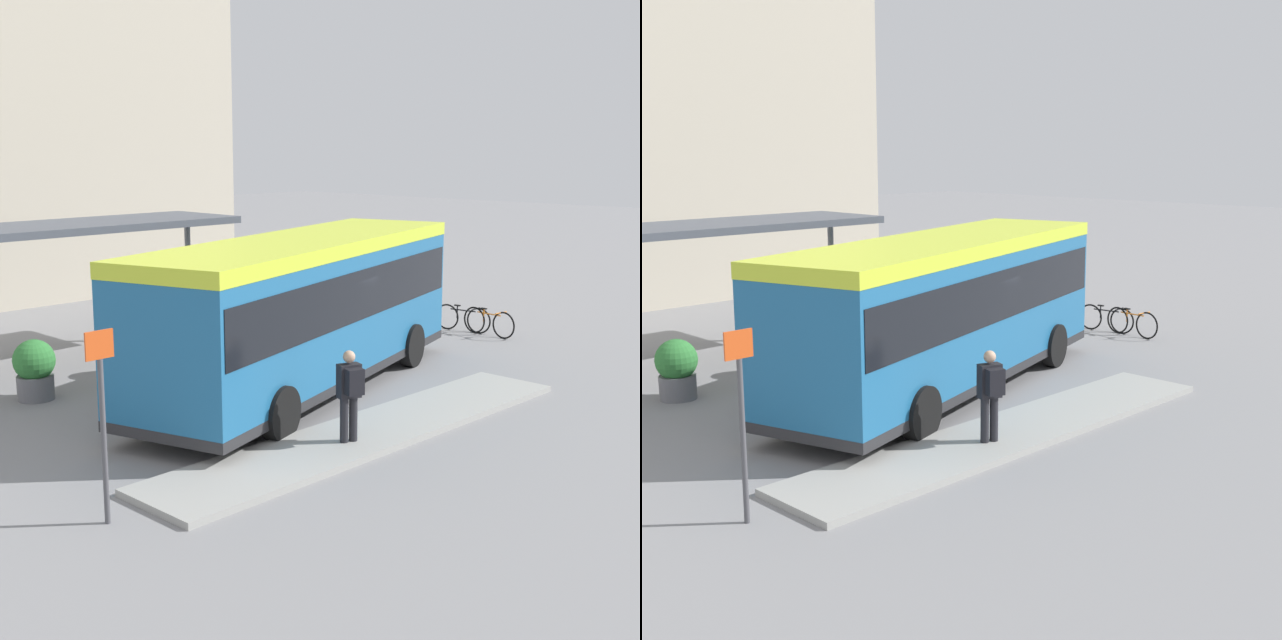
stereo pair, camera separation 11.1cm
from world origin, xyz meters
TOP-DOWN VIEW (x-y plane):
  - ground_plane at (0.00, 0.00)m, footprint 120.00×120.00m
  - curb_island at (-1.27, -3.02)m, footprint 9.90×1.80m
  - city_bus at (0.01, 0.00)m, footprint 10.50×5.35m
  - pedestrian_waiting at (-2.10, -3.24)m, footprint 0.47×0.51m
  - bicycle_orange at (7.65, 0.29)m, footprint 0.48×1.79m
  - bicycle_black at (7.64, 1.16)m, footprint 0.48×1.76m
  - station_shelter at (-2.68, 5.98)m, footprint 9.97×2.72m
  - potted_planter_near_shelter at (-1.37, 3.46)m, footprint 0.98×0.98m
  - potted_planter_far_side at (-4.38, 3.62)m, footprint 0.88×0.88m
  - platform_sign at (-6.84, -2.88)m, footprint 0.44×0.08m

SIDE VIEW (x-z plane):
  - ground_plane at x=0.00m, z-range 0.00..0.00m
  - curb_island at x=-1.27m, z-range 0.00..0.12m
  - bicycle_black at x=7.64m, z-range 0.00..0.76m
  - bicycle_orange at x=7.65m, z-range 0.00..0.77m
  - potted_planter_far_side at x=-4.38m, z-range 0.02..1.31m
  - potted_planter_near_shelter at x=-1.37m, z-range 0.03..1.46m
  - pedestrian_waiting at x=-2.10m, z-range 0.24..1.89m
  - platform_sign at x=-6.84m, z-range 0.16..2.96m
  - city_bus at x=0.01m, z-range 0.27..3.62m
  - station_shelter at x=-2.68m, z-range 1.57..4.99m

